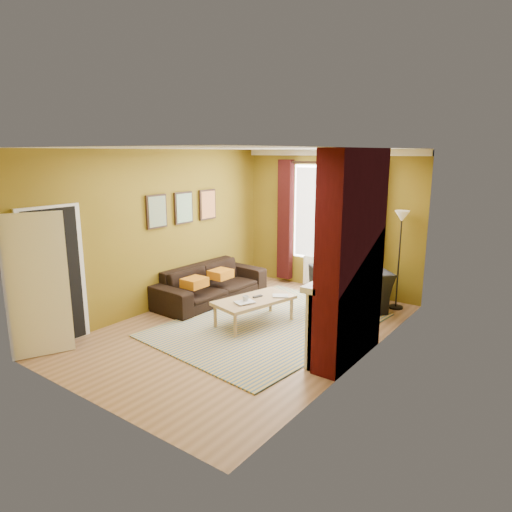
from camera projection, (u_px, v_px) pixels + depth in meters
name	position (u px, v px, depth m)	size (l,w,h in m)	color
ground	(247.00, 329.00, 7.24)	(5.50, 5.50, 0.00)	brown
room_walls	(292.00, 246.00, 6.78)	(3.82, 5.54, 2.83)	olive
striped_rug	(269.00, 324.00, 7.42)	(2.94, 3.83, 0.02)	#345F90
sofa	(211.00, 283.00, 8.58)	(2.30, 0.90, 0.67)	black
armchair	(350.00, 290.00, 7.97)	(1.19, 1.04, 0.77)	black
coffee_table	(254.00, 301.00, 7.37)	(0.95, 1.43, 0.44)	tan
wicker_stool	(321.00, 287.00, 8.84)	(0.42, 0.42, 0.40)	#9E7044
floor_lamp	(401.00, 232.00, 7.92)	(0.28, 0.28, 1.76)	black
book_a	(241.00, 300.00, 7.23)	(0.22, 0.30, 0.03)	#999999
book_b	(280.00, 294.00, 7.56)	(0.19, 0.26, 0.02)	#999999
mug	(246.00, 299.00, 7.18)	(0.11, 0.11, 0.10)	#999999
tv_remote	(258.00, 296.00, 7.44)	(0.10, 0.18, 0.02)	#29292C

